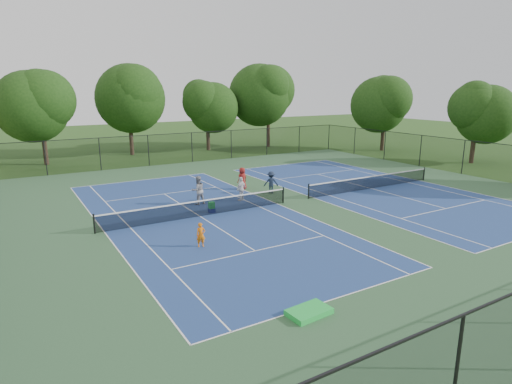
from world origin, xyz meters
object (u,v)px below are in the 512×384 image
tree_side_e (385,102)px  bystander_c (242,178)px  tree_back_a (40,102)px  instructor (198,190)px  tree_back_d (269,92)px  bystander_b (271,182)px  ball_hopper (212,205)px  tree_side_f (477,110)px  bystander_a (241,189)px  tree_back_c (207,104)px  tree_back_b (128,95)px  child_player (201,235)px  ball_crate (212,210)px

tree_side_e → bystander_c: tree_side_e is taller
tree_back_a → instructor: tree_back_a is taller
tree_back_a → tree_back_d: 26.01m
tree_back_d → bystander_c: 24.76m
tree_back_d → bystander_b: bearing=-121.9°
tree_back_d → bystander_b: 25.87m
tree_back_a → bystander_c: 22.99m
tree_back_d → ball_hopper: tree_back_d is taller
tree_back_d → ball_hopper: bearing=-128.9°
tree_back_a → instructor: (7.02, -21.41, -5.10)m
tree_back_d → instructor: 29.21m
tree_back_d → tree_side_f: (11.00, -21.00, -1.57)m
tree_back_a → bystander_b: size_ratio=5.69×
instructor → bystander_a: size_ratio=1.15×
tree_back_c → bystander_a: bearing=-109.4°
bystander_c → instructor: bearing=16.0°
tree_back_b → tree_side_e: bearing=-24.0°
tree_side_e → bystander_c: size_ratio=5.35×
bystander_c → tree_side_f: bearing=165.8°
bystander_a → tree_back_b: bearing=-115.7°
instructor → bystander_b: bearing=177.0°
tree_side_e → bystander_b: bearing=-154.0°
tree_side_e → instructor: size_ratio=4.70×
tree_side_f → tree_back_d: bearing=117.6°
bystander_a → bystander_b: bystander_a is taller
bystander_b → instructor: bearing=27.4°
bystander_a → bystander_b: (2.82, 0.68, -0.02)m
tree_back_c → instructor: 25.36m
tree_back_a → tree_back_b: bearing=12.5°
tree_back_b → tree_side_f: size_ratio=1.24×
tree_back_b → instructor: size_ratio=5.32×
instructor → tree_side_f: bearing=177.2°
tree_back_a → bystander_c: tree_back_a is taller
instructor → child_player: bearing=64.0°
tree_back_c → child_player: 33.06m
bystander_a → tree_back_c: bearing=-137.2°
tree_back_a → ball_crate: bearing=-73.6°
tree_back_d → instructor: size_ratio=5.49×
child_player → tree_back_a: bearing=109.3°
bystander_a → ball_crate: (-2.92, -1.56, -0.69)m
tree_side_f → instructor: (-29.98, -0.41, -4.31)m
bystander_c → ball_crate: 6.40m
bystander_b → bystander_c: 2.46m
tree_side_f → tree_back_c: bearing=130.8°
ball_hopper → tree_side_f: bearing=4.9°
child_player → instructor: instructor is taller
child_player → bystander_b: size_ratio=0.74×
tree_back_a → bystander_a: (9.87, -22.03, -5.22)m
tree_side_f → ball_crate: tree_side_f is taller
bystander_b → ball_hopper: bystander_b is taller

